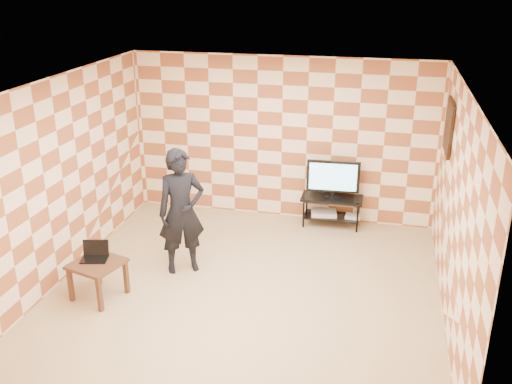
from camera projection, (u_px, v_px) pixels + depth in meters
The scene contains 14 objects.
floor at pixel (246, 289), 7.55m from camera, with size 5.00×5.00×0.00m, color tan.
wall_back at pixel (282, 139), 9.32m from camera, with size 5.00×0.02×2.70m, color #FBE2BC.
wall_front at pixel (174, 302), 4.79m from camera, with size 5.00×0.02×2.70m, color #FBE2BC.
wall_left at pixel (63, 179), 7.57m from camera, with size 0.02×5.00×2.70m, color #FBE2BC.
wall_right at pixel (457, 212), 6.53m from camera, with size 0.02×5.00×2.70m, color #FBE2BC.
ceiling at pixel (244, 86), 6.55m from camera, with size 5.00×5.00×0.02m, color white.
wall_art at pixel (449, 127), 7.72m from camera, with size 0.04×0.72×0.72m.
tv_stand at pixel (332, 205), 9.28m from camera, with size 0.98×0.44×0.50m.
tv at pixel (333, 177), 9.10m from camera, with size 0.84×0.17×0.61m.
dvd_player at pixel (324, 213), 9.36m from camera, with size 0.41×0.29×0.07m, color silver.
game_console at pixel (353, 216), 9.25m from camera, with size 0.24×0.17×0.05m, color silver.
side_table at pixel (97, 269), 7.22m from camera, with size 0.72×0.72×0.50m.
laptop at pixel (95, 255), 7.28m from camera, with size 0.38×0.33×0.22m.
person at pixel (181, 212), 7.73m from camera, with size 0.64×0.42×1.76m, color black.
Camera 1 is at (1.59, -6.35, 3.97)m, focal length 40.00 mm.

